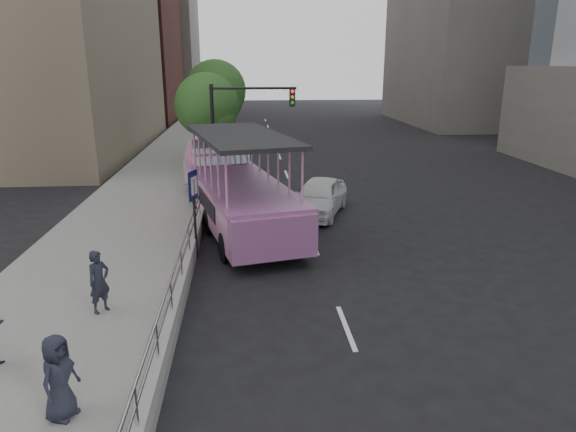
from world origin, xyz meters
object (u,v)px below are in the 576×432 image
pedestrian_far (59,377)px  street_tree_far (217,93)px  pedestrian_near (99,282)px  duck_boat (233,188)px  street_tree_near (208,108)px  car (319,197)px  traffic_signal (237,120)px  parking_sign (194,205)px

pedestrian_far → street_tree_far: (1.44, 27.11, 3.24)m
pedestrian_near → street_tree_far: street_tree_far is taller
duck_boat → pedestrian_near: duck_boat is taller
street_tree_near → pedestrian_far: bearing=-93.4°
duck_boat → pedestrian_near: size_ratio=7.32×
street_tree_near → duck_boat: bearing=-80.7°
duck_boat → pedestrian_near: 8.83m
car → street_tree_far: (-4.82, 14.14, 3.55)m
traffic_signal → street_tree_near: street_tree_near is taller
pedestrian_near → street_tree_near: size_ratio=0.27×
pedestrian_far → parking_sign: parking_sign is taller
street_tree_near → pedestrian_near: bearing=-95.4°
pedestrian_far → street_tree_far: 27.34m
car → pedestrian_near: (-6.63, -9.03, 0.33)m
pedestrian_near → parking_sign: 4.71m
pedestrian_far → street_tree_far: street_tree_far is taller
duck_boat → street_tree_far: size_ratio=1.78×
duck_boat → pedestrian_far: bearing=-102.4°
parking_sign → pedestrian_far: bearing=-100.7°
duck_boat → street_tree_near: bearing=99.3°
car → traffic_signal: size_ratio=0.86×
pedestrian_near → street_tree_far: (1.81, 23.16, 3.22)m
pedestrian_far → traffic_signal: traffic_signal is taller
car → street_tree_near: 10.04m
duck_boat → parking_sign: bearing=-105.9°
street_tree_far → duck_boat: bearing=-85.2°
car → parking_sign: 6.80m
pedestrian_near → street_tree_far: 23.46m
traffic_signal → street_tree_near: bearing=115.0°
pedestrian_near → street_tree_near: (1.61, 17.16, 2.73)m
street_tree_near → street_tree_far: 6.02m
pedestrian_far → pedestrian_near: bearing=26.5°
duck_boat → street_tree_far: street_tree_far is taller
street_tree_far → parking_sign: bearing=-89.7°
car → street_tree_far: street_tree_far is taller
parking_sign → traffic_signal: (1.29, 9.50, 1.69)m
street_tree_far → traffic_signal: bearing=-81.6°
street_tree_near → traffic_signal: bearing=-65.0°
parking_sign → duck_boat: bearing=74.1°
duck_boat → traffic_signal: 5.86m
parking_sign → traffic_signal: size_ratio=0.56×
street_tree_near → street_tree_far: size_ratio=0.89×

